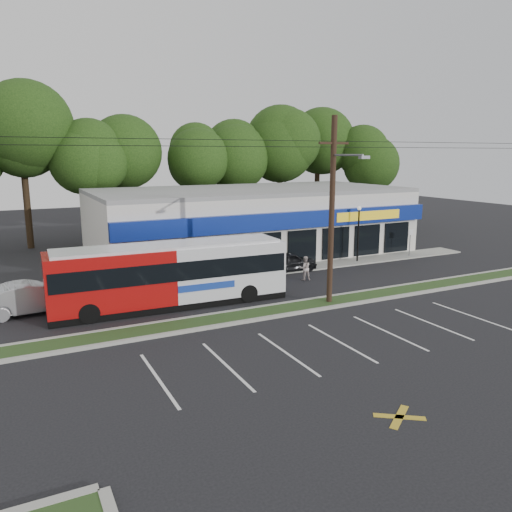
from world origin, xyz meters
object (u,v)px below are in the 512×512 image
Objects in this scene: metrobus at (171,273)px; car_dark at (288,262)px; sign_post at (410,238)px; pedestrian_b at (305,268)px; lamp_post at (358,227)px; pedestrian_a at (277,271)px; car_silver at (32,298)px; utility_pole at (330,205)px.

car_dark is at bearing 24.43° from metrobus.
pedestrian_b is (-11.43, -2.57, -0.77)m from sign_post.
car_dark is (-11.20, -0.07, -0.85)m from sign_post.
lamp_post is at bearing 177.42° from sign_post.
pedestrian_a is at bearing 133.22° from car_dark.
car_silver is at bearing -175.66° from sign_post.
metrobus is 7.69m from pedestrian_a.
car_dark is (1.97, 7.57, -4.71)m from utility_pole.
metrobus is at bearing -168.93° from sign_post.
metrobus is at bearing -17.50° from pedestrian_a.
lamp_post reaches higher than pedestrian_b.
utility_pole is 9.20m from metrobus.
pedestrian_b is (1.96, -0.16, 0.03)m from pedestrian_a.
sign_post is (13.17, 7.65, -3.86)m from utility_pole.
sign_post is at bearing -2.58° from lamp_post.
car_silver is at bearing 93.42° from car_dark.
car_silver is at bearing -174.14° from lamp_post.
car_silver is at bearing -31.35° from pedestrian_a.
sign_post reaches higher than car_dark.
pedestrian_b is at bearing -98.09° from car_silver.
sign_post is 0.54× the size of car_dark.
utility_pole is 15.71m from sign_post.
metrobus is at bearing 155.00° from utility_pole.
sign_post is 11.23m from car_dark.
pedestrian_a is at bearing 9.86° from pedestrian_b.
metrobus reaches higher than car_silver.
lamp_post is 6.51m from car_dark.
utility_pole is at bearing 161.83° from car_dark.
utility_pole reaches higher than car_dark.
pedestrian_a is at bearing -97.68° from car_silver.
car_silver is 3.27× the size of pedestrian_a.
utility_pole reaches higher than pedestrian_a.
lamp_post is 0.33× the size of metrobus.
lamp_post reaches higher than metrobus.
utility_pole is 11.76× the size of lamp_post.
pedestrian_b is at bearing 10.95° from metrobus.
car_dark is at bearing -80.87° from pedestrian_b.
pedestrian_a is (-2.20, -2.34, 0.06)m from car_dark.
sign_post reaches higher than car_silver.
pedestrian_b is (16.21, -0.47, -0.03)m from car_silver.
utility_pole is 10.04× the size of car_silver.
pedestrian_a is (-0.23, 5.23, -4.65)m from utility_pole.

